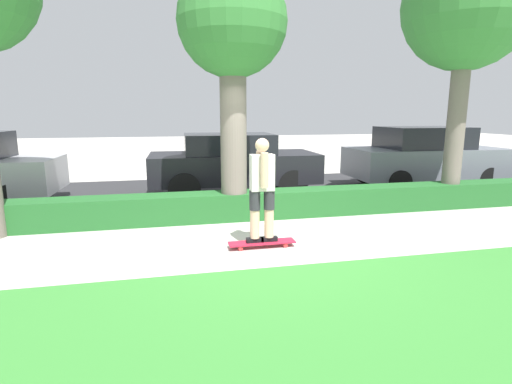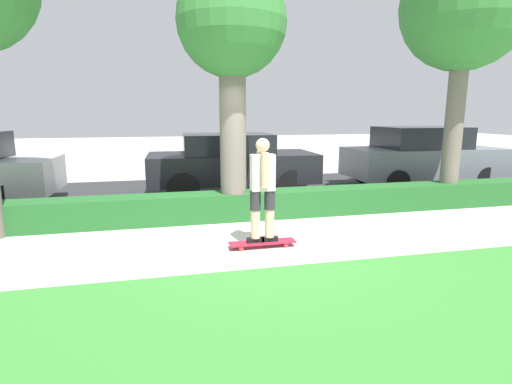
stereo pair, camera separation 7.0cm
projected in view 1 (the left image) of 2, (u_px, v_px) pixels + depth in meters
name	position (u px, v px, depth m)	size (l,w,h in m)	color
ground_plane	(267.00, 243.00, 6.29)	(60.00, 60.00, 0.00)	#BCB7AD
grass_lawn_strip	(353.00, 352.00, 3.41)	(18.61, 4.00, 0.01)	#388433
street_asphalt	(228.00, 192.00, 10.31)	(18.61, 5.00, 0.01)	#2D2D30
hedge_row	(247.00, 205.00, 7.77)	(18.61, 0.60, 0.52)	#236028
skateboard	(262.00, 243.00, 6.10)	(1.02, 0.24, 0.09)	red
skater_person	(262.00, 188.00, 5.93)	(0.48, 0.40, 1.57)	black
tree_mid	(232.00, 32.00, 7.05)	(1.96, 1.96, 4.59)	#70665B
tree_far	(467.00, 9.00, 7.97)	(2.55, 2.55, 5.41)	#70665B
parked_car_middle	(233.00, 163.00, 9.81)	(4.09, 1.86, 1.52)	black
parked_car_rear	(425.00, 157.00, 10.96)	(4.23, 1.95, 1.65)	slate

